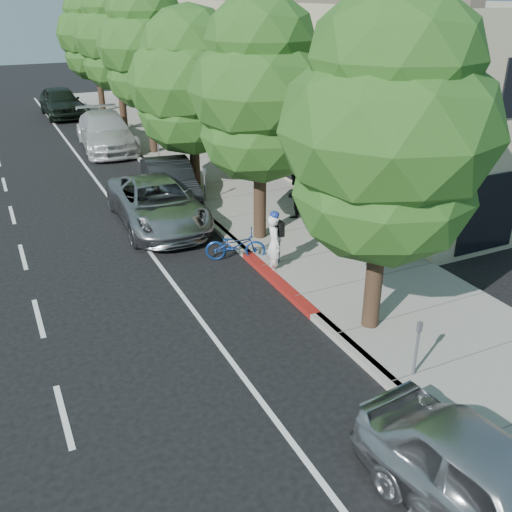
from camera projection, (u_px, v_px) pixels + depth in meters
ground at (296, 301)px, 14.96m from camera, size 120.00×120.00×0.00m
sidewalk at (247, 196)px, 22.37m from camera, size 4.60×56.00×0.15m
curb at (192, 205)px, 21.47m from camera, size 0.30×56.00×0.15m
curb_red_segment at (278, 282)px, 15.75m from camera, size 0.32×4.00×0.15m
storefront_building at (290, 68)px, 31.97m from camera, size 10.00×36.00×7.00m
street_tree_0 at (388, 135)px, 11.70m from camera, size 4.67×4.67×7.62m
street_tree_1 at (260, 94)px, 16.62m from camera, size 4.26×4.26×7.45m
street_tree_2 at (191, 83)px, 21.72m from camera, size 4.96×4.96×7.05m
street_tree_3 at (146, 48)px, 26.29m from camera, size 4.57×4.57×7.99m
street_tree_4 at (116, 39)px, 31.19m from camera, size 4.58×4.58×8.02m
street_tree_5 at (95, 35)px, 36.16m from camera, size 4.78×4.78×7.87m
cyclist at (274, 244)px, 16.11m from camera, size 0.54×0.71×1.76m
bicycle at (235, 245)px, 17.06m from camera, size 1.91×1.31×0.95m
silver_suv at (157, 203)px, 19.49m from camera, size 2.79×5.74×1.57m
dark_sedan at (170, 181)px, 21.80m from camera, size 2.24×4.88×1.55m
white_pickup at (106, 131)px, 29.02m from camera, size 2.90×6.35×1.80m
dark_suv_far at (61, 102)px, 36.67m from camera, size 2.31×5.50×1.86m
near_car_a at (494, 493)px, 8.24m from camera, size 2.40×4.80×1.57m
pedestrian at (295, 196)px, 19.80m from camera, size 0.96×0.91×1.56m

